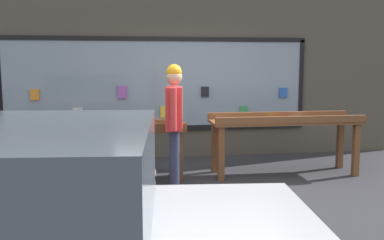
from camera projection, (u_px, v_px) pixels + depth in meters
name	position (u px, v px, depth m)	size (l,w,h in m)	color
ground_plane	(208.00, 193.00, 5.73)	(40.00, 40.00, 0.00)	#2D2D33
shopfront_facade	(180.00, 57.00, 7.81)	(8.23, 0.29, 3.77)	#4C473D
display_table_left	(106.00, 135.00, 6.24)	(2.32, 0.58, 0.88)	brown
display_table_right	(285.00, 126.00, 6.64)	(2.33, 0.71, 0.95)	brown
person_browsing	(174.00, 116.00, 5.86)	(0.29, 0.67, 1.72)	#2D334C
small_dog	(146.00, 171.00, 5.79)	(0.34, 0.56, 0.43)	#99724C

